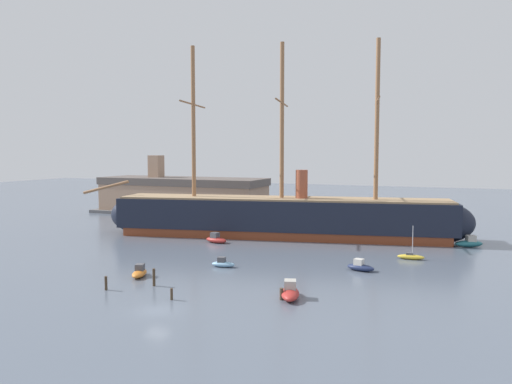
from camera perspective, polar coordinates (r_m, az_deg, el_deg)
name	(u,v)px	position (r m, az deg, el deg)	size (l,w,h in m)	color
ground_plane	(157,311)	(54.23, -11.23, -13.12)	(400.00, 400.00, 0.00)	slate
tall_ship	(282,216)	(96.26, 2.93, -2.79)	(76.02, 22.02, 36.88)	brown
motorboat_foreground_left	(140,272)	(68.34, -13.14, -8.92)	(2.82, 4.22, 1.64)	orange
motorboat_foreground_right	(290,292)	(57.24, 3.91, -11.33)	(3.38, 5.22, 2.03)	#B22D28
motorboat_near_centre	(223,263)	(72.22, -3.79, -8.13)	(3.54, 1.79, 1.43)	#7FB2D6
motorboat_mid_right	(360,267)	(71.29, 11.81, -8.33)	(4.17, 2.42, 1.64)	#1E284C
motorboat_alongside_bow	(216,239)	(90.89, -4.58, -5.39)	(4.68, 2.70, 1.85)	#B22D28
sailboat_alongside_stern	(411,257)	(80.53, 17.24, -7.04)	(4.05, 1.35, 5.21)	gold
sailboat_far_left	(180,222)	(115.55, -8.71, -3.39)	(2.77, 3.77, 4.81)	silver
motorboat_far_right	(469,243)	(94.23, 23.13, -5.35)	(5.21, 3.80, 2.02)	#236670
dinghy_distant_centre	(321,225)	(110.66, 7.40, -3.79)	(1.83, 2.77, 0.60)	#7FB2D6
mooring_piling_nearest	(106,283)	(62.99, -16.73, -9.93)	(0.33, 0.33, 1.66)	#423323
mooring_piling_left_pair	(154,277)	(63.33, -11.56, -9.51)	(0.34, 0.34, 2.16)	#423323
mooring_piling_right_pair	(281,294)	(56.73, 2.92, -11.53)	(0.43, 0.43, 1.33)	#4C3D2D
mooring_piling_midwater	(172,294)	(57.41, -9.60, -11.41)	(0.30, 0.30, 1.30)	#423323
dockside_warehouse_left	(182,196)	(133.75, -8.41, -0.42)	(48.30, 16.41, 15.41)	#565659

